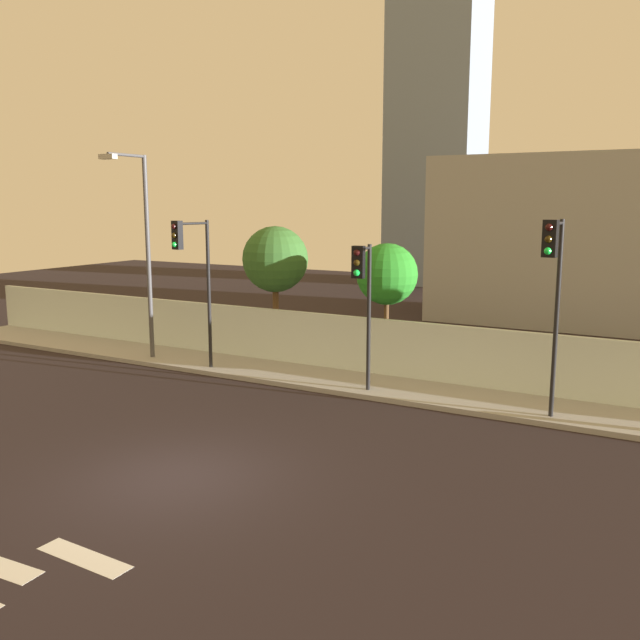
# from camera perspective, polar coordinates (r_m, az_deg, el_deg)

# --- Properties ---
(ground_plane) EXTENTS (80.00, 80.00, 0.00)m
(ground_plane) POSITION_cam_1_polar(r_m,az_deg,el_deg) (14.84, -11.94, -12.72)
(ground_plane) COLOR black
(sidewalk) EXTENTS (36.00, 2.40, 0.15)m
(sidewalk) POSITION_cam_1_polar(r_m,az_deg,el_deg) (21.33, 2.67, -5.31)
(sidewalk) COLOR #9B9B9B
(sidewalk) RESTS_ON ground
(perimeter_wall) EXTENTS (36.00, 0.18, 1.80)m
(perimeter_wall) POSITION_cam_1_polar(r_m,az_deg,el_deg) (22.23, 4.18, -2.12)
(perimeter_wall) COLOR silver
(perimeter_wall) RESTS_ON sidewalk
(traffic_light_left) EXTENTS (0.37, 1.07, 5.08)m
(traffic_light_left) POSITION_cam_1_polar(r_m,az_deg,el_deg) (17.74, 18.93, 3.40)
(traffic_light_left) COLOR black
(traffic_light_left) RESTS_ON sidewalk
(traffic_light_center) EXTENTS (0.50, 1.44, 4.92)m
(traffic_light_center) POSITION_cam_1_polar(r_m,az_deg,el_deg) (22.41, -10.63, 4.77)
(traffic_light_center) COLOR black
(traffic_light_center) RESTS_ON sidewalk
(traffic_light_right) EXTENTS (0.35, 1.09, 4.30)m
(traffic_light_right) POSITION_cam_1_polar(r_m,az_deg,el_deg) (19.34, 3.61, 2.84)
(traffic_light_right) COLOR black
(traffic_light_right) RESTS_ON sidewalk
(street_lamp_curbside) EXTENTS (0.61, 1.93, 7.09)m
(street_lamp_curbside) POSITION_cam_1_polar(r_m,az_deg,el_deg) (24.57, -14.60, 6.42)
(street_lamp_curbside) COLOR #4C4C51
(street_lamp_curbside) RESTS_ON sidewalk
(roadside_tree_leftmost) EXTENTS (2.38, 2.38, 4.81)m
(roadside_tree_leftmost) POSITION_cam_1_polar(r_m,az_deg,el_deg) (24.69, -3.77, 5.05)
(roadside_tree_leftmost) COLOR brown
(roadside_tree_leftmost) RESTS_ON ground
(roadside_tree_midleft) EXTENTS (2.04, 2.04, 4.32)m
(roadside_tree_midleft) POSITION_cam_1_polar(r_m,az_deg,el_deg) (22.65, 5.63, 3.81)
(roadside_tree_midleft) COLOR brown
(roadside_tree_midleft) RESTS_ON ground
(low_building_distant) EXTENTS (15.81, 6.00, 7.77)m
(low_building_distant) POSITION_cam_1_polar(r_m,az_deg,el_deg) (33.98, 23.19, 6.07)
(low_building_distant) COLOR #A4A4A4
(low_building_distant) RESTS_ON ground
(tower_on_skyline) EXTENTS (5.84, 5.00, 27.07)m
(tower_on_skyline) POSITION_cam_1_polar(r_m,az_deg,el_deg) (49.21, 9.86, 18.90)
(tower_on_skyline) COLOR #7587A1
(tower_on_skyline) RESTS_ON ground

